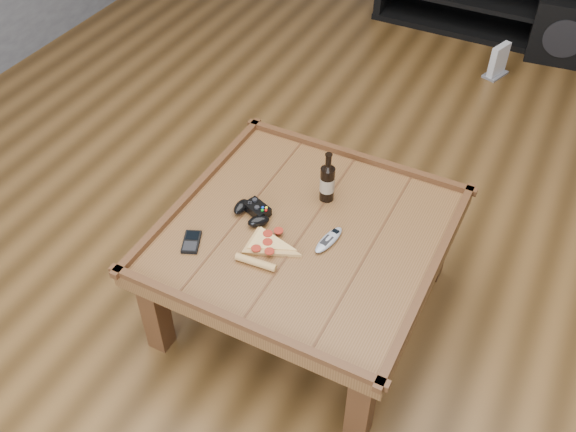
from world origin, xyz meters
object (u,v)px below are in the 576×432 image
at_px(game_controller, 253,212).
at_px(game_console, 498,62).
at_px(smartphone, 191,242).
at_px(beer_bottle, 327,181).
at_px(pizza_slice, 266,247).
at_px(coffee_table, 305,241).
at_px(subwoofer, 566,25).
at_px(remote_control, 329,240).

bearing_deg(game_controller, game_console, 99.37).
bearing_deg(smartphone, beer_bottle, 29.58).
height_order(game_controller, pizza_slice, game_controller).
bearing_deg(coffee_table, game_console, 83.03).
xyz_separation_m(coffee_table, smartphone, (-0.34, -0.25, 0.07)).
relative_size(game_controller, subwoofer, 0.38).
height_order(coffee_table, subwoofer, coffee_table).
distance_m(game_controller, smartphone, 0.26).
bearing_deg(beer_bottle, coffee_table, -89.05).
height_order(game_controller, game_console, game_controller).
xyz_separation_m(game_controller, game_console, (0.48, 2.20, -0.38)).
bearing_deg(beer_bottle, game_controller, -133.46).
relative_size(smartphone, subwoofer, 0.28).
height_order(pizza_slice, game_console, pizza_slice).
distance_m(beer_bottle, subwoofer, 2.53).
relative_size(game_controller, remote_control, 1.01).
relative_size(remote_control, game_console, 0.79).
bearing_deg(smartphone, remote_control, 4.38).
bearing_deg(pizza_slice, game_controller, 130.26).
bearing_deg(subwoofer, coffee_table, -108.35).
bearing_deg(game_console, beer_bottle, -78.18).
bearing_deg(coffee_table, remote_control, -8.28).
bearing_deg(remote_control, game_console, 95.42).
relative_size(game_controller, smartphone, 1.34).
bearing_deg(remote_control, pizza_slice, -135.14).
height_order(remote_control, subwoofer, remote_control).
xyz_separation_m(coffee_table, game_controller, (-0.21, -0.02, 0.08)).
bearing_deg(coffee_table, subwoofer, 78.02).
bearing_deg(beer_bottle, pizza_slice, -103.32).
relative_size(coffee_table, subwoofer, 2.36).
bearing_deg(remote_control, subwoofer, 89.90).
bearing_deg(game_console, smartphone, -84.44).
xyz_separation_m(beer_bottle, game_console, (0.27, 1.98, -0.44)).
distance_m(pizza_slice, smartphone, 0.27).
xyz_separation_m(beer_bottle, pizza_slice, (-0.08, -0.35, -0.08)).
distance_m(coffee_table, beer_bottle, 0.25).
relative_size(beer_bottle, pizza_slice, 0.77).
bearing_deg(pizza_slice, smartphone, -162.76).
height_order(coffee_table, game_console, coffee_table).
bearing_deg(game_controller, subwoofer, 95.44).
bearing_deg(subwoofer, game_controller, -112.51).
distance_m(coffee_table, smartphone, 0.43).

